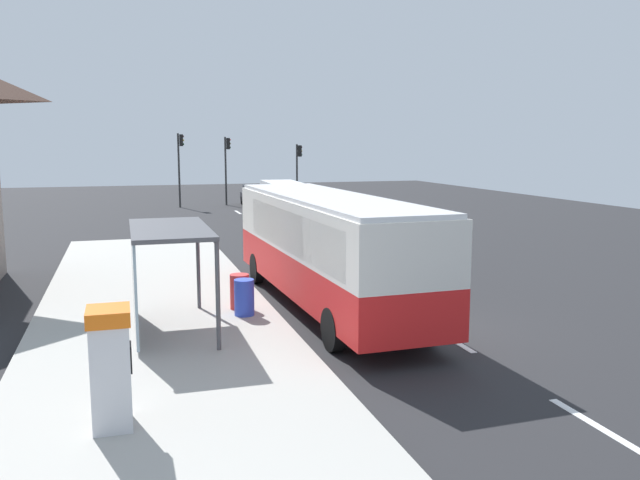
# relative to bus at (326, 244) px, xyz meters

# --- Properties ---
(ground_plane) EXTENTS (56.00, 92.00, 0.04)m
(ground_plane) POSITION_rel_bus_xyz_m (1.71, 11.30, -1.86)
(ground_plane) COLOR #262628
(sidewalk_platform) EXTENTS (6.20, 30.00, 0.18)m
(sidewalk_platform) POSITION_rel_bus_xyz_m (-4.69, -0.70, -1.75)
(sidewalk_platform) COLOR #ADAAA3
(sidewalk_platform) RESTS_ON ground
(lane_stripe_seg_0) EXTENTS (0.16, 2.20, 0.01)m
(lane_stripe_seg_0) POSITION_rel_bus_xyz_m (1.96, -8.70, -1.84)
(lane_stripe_seg_0) COLOR silver
(lane_stripe_seg_0) RESTS_ON ground
(lane_stripe_seg_1) EXTENTS (0.16, 2.20, 0.01)m
(lane_stripe_seg_1) POSITION_rel_bus_xyz_m (1.96, -3.70, -1.84)
(lane_stripe_seg_1) COLOR silver
(lane_stripe_seg_1) RESTS_ON ground
(lane_stripe_seg_2) EXTENTS (0.16, 2.20, 0.01)m
(lane_stripe_seg_2) POSITION_rel_bus_xyz_m (1.96, 1.30, -1.84)
(lane_stripe_seg_2) COLOR silver
(lane_stripe_seg_2) RESTS_ON ground
(lane_stripe_seg_3) EXTENTS (0.16, 2.20, 0.01)m
(lane_stripe_seg_3) POSITION_rel_bus_xyz_m (1.96, 6.30, -1.84)
(lane_stripe_seg_3) COLOR silver
(lane_stripe_seg_3) RESTS_ON ground
(lane_stripe_seg_4) EXTENTS (0.16, 2.20, 0.01)m
(lane_stripe_seg_4) POSITION_rel_bus_xyz_m (1.96, 11.30, -1.84)
(lane_stripe_seg_4) COLOR silver
(lane_stripe_seg_4) RESTS_ON ground
(lane_stripe_seg_5) EXTENTS (0.16, 2.20, 0.01)m
(lane_stripe_seg_5) POSITION_rel_bus_xyz_m (1.96, 16.30, -1.84)
(lane_stripe_seg_5) COLOR silver
(lane_stripe_seg_5) RESTS_ON ground
(lane_stripe_seg_6) EXTENTS (0.16, 2.20, 0.01)m
(lane_stripe_seg_6) POSITION_rel_bus_xyz_m (1.96, 21.30, -1.84)
(lane_stripe_seg_6) COLOR silver
(lane_stripe_seg_6) RESTS_ON ground
(lane_stripe_seg_7) EXTENTS (0.16, 2.20, 0.01)m
(lane_stripe_seg_7) POSITION_rel_bus_xyz_m (1.96, 26.30, -1.84)
(lane_stripe_seg_7) COLOR silver
(lane_stripe_seg_7) RESTS_ON ground
(bus) EXTENTS (2.82, 11.08, 3.21)m
(bus) POSITION_rel_bus_xyz_m (0.00, 0.00, 0.00)
(bus) COLOR red
(bus) RESTS_ON ground
(white_van) EXTENTS (2.25, 5.29, 2.30)m
(white_van) POSITION_rel_bus_xyz_m (3.91, 21.39, -0.50)
(white_van) COLOR white
(white_van) RESTS_ON ground
(sedan_near) EXTENTS (2.05, 4.49, 1.52)m
(sedan_near) POSITION_rel_bus_xyz_m (4.02, 30.59, -1.05)
(sedan_near) COLOR black
(sedan_near) RESTS_ON ground
(ticket_machine) EXTENTS (0.66, 0.76, 1.94)m
(ticket_machine) POSITION_rel_bus_xyz_m (-5.70, -6.89, -0.67)
(ticket_machine) COLOR silver
(ticket_machine) RESTS_ON sidewalk_platform
(recycling_bin_blue) EXTENTS (0.52, 0.52, 0.95)m
(recycling_bin_blue) POSITION_rel_bus_xyz_m (-2.49, -0.75, -1.19)
(recycling_bin_blue) COLOR blue
(recycling_bin_blue) RESTS_ON sidewalk_platform
(recycling_bin_red) EXTENTS (0.52, 0.52, 0.95)m
(recycling_bin_red) POSITION_rel_bus_xyz_m (-2.49, -0.05, -1.19)
(recycling_bin_red) COLOR red
(recycling_bin_red) RESTS_ON sidewalk_platform
(traffic_light_near_side) EXTENTS (0.49, 0.28, 4.55)m
(traffic_light_near_side) POSITION_rel_bus_xyz_m (7.22, 30.14, 1.21)
(traffic_light_near_side) COLOR #2D2D2D
(traffic_light_near_side) RESTS_ON ground
(traffic_light_far_side) EXTENTS (0.49, 0.28, 5.34)m
(traffic_light_far_side) POSITION_rel_bus_xyz_m (-1.39, 30.94, 1.69)
(traffic_light_far_side) COLOR #2D2D2D
(traffic_light_far_side) RESTS_ON ground
(traffic_light_median) EXTENTS (0.49, 0.28, 5.10)m
(traffic_light_median) POSITION_rel_bus_xyz_m (2.11, 31.74, 1.54)
(traffic_light_median) COLOR #2D2D2D
(traffic_light_median) RESTS_ON ground
(bus_shelter) EXTENTS (1.80, 4.00, 2.50)m
(bus_shelter) POSITION_rel_bus_xyz_m (-4.70, -1.56, 0.25)
(bus_shelter) COLOR #4C4C51
(bus_shelter) RESTS_ON sidewalk_platform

